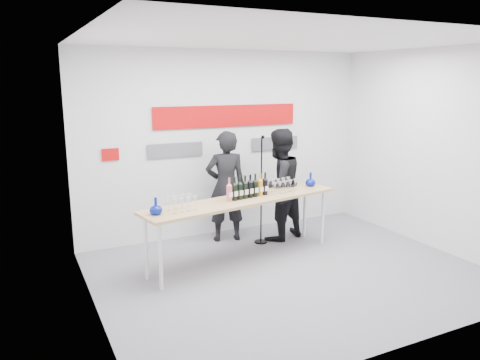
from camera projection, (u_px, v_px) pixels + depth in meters
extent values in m
plane|color=slate|center=(290.00, 272.00, 6.26)|extent=(5.00, 5.00, 0.00)
cube|color=silver|center=(227.00, 143.00, 7.70)|extent=(5.00, 0.04, 3.00)
cube|color=#B90709|center=(228.00, 116.00, 7.58)|extent=(2.50, 0.02, 0.35)
cube|color=#59595E|center=(175.00, 150.00, 7.30)|extent=(0.90, 0.02, 0.22)
cube|color=#59595E|center=(275.00, 143.00, 8.07)|extent=(0.90, 0.02, 0.22)
cube|color=#B90709|center=(110.00, 155.00, 6.87)|extent=(0.25, 0.02, 0.18)
cube|color=tan|center=(243.00, 200.00, 6.52)|extent=(3.06, 1.12, 0.04)
cylinder|color=silver|center=(160.00, 257.00, 5.65)|extent=(0.05, 0.05, 0.86)
cylinder|color=silver|center=(323.00, 217.00, 7.27)|extent=(0.05, 0.05, 0.86)
cylinder|color=silver|center=(146.00, 248.00, 5.96)|extent=(0.05, 0.05, 0.86)
cylinder|color=silver|center=(305.00, 212.00, 7.59)|extent=(0.05, 0.05, 0.86)
imported|color=black|center=(226.00, 186.00, 7.36)|extent=(0.71, 0.54, 1.76)
imported|color=black|center=(279.00, 185.00, 7.42)|extent=(1.01, 0.87, 1.79)
cylinder|color=black|center=(261.00, 242.00, 7.41)|extent=(0.20, 0.20, 0.02)
cylinder|color=black|center=(261.00, 192.00, 7.24)|extent=(0.02, 0.02, 1.66)
sphere|color=black|center=(263.00, 137.00, 7.03)|extent=(0.06, 0.06, 0.06)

